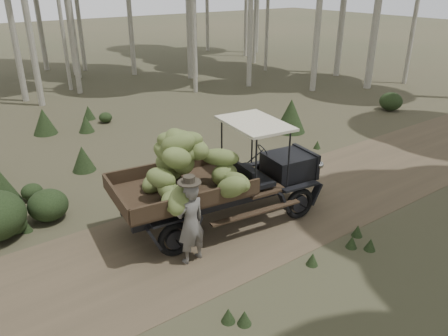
{
  "coord_description": "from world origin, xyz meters",
  "views": [
    {
      "loc": [
        -6.29,
        -7.67,
        5.85
      ],
      "look_at": [
        -0.46,
        0.39,
        1.46
      ],
      "focal_mm": 35.0,
      "sensor_mm": 36.0,
      "label": 1
    }
  ],
  "objects": [
    {
      "name": "banana_truck",
      "position": [
        -1.01,
        0.4,
        1.57
      ],
      "size": [
        5.71,
        2.91,
        2.76
      ],
      "rotation": [
        0.0,
        0.0,
        -0.13
      ],
      "color": "black",
      "rests_on": "ground"
    },
    {
      "name": "undergrowth",
      "position": [
        -3.4,
        0.04,
        0.55
      ],
      "size": [
        25.17,
        23.17,
        1.36
      ],
      "color": "#233319",
      "rests_on": "ground"
    },
    {
      "name": "farmer",
      "position": [
        -2.11,
        -0.66,
        0.98
      ],
      "size": [
        0.74,
        0.56,
        2.08
      ],
      "rotation": [
        0.0,
        0.0,
        3.25
      ],
      "color": "#5A5753",
      "rests_on": "ground"
    },
    {
      "name": "dirt_track",
      "position": [
        0.0,
        0.0,
        0.0
      ],
      "size": [
        70.0,
        4.0,
        0.01
      ],
      "primitive_type": "cube",
      "color": "brown",
      "rests_on": "ground"
    },
    {
      "name": "ground",
      "position": [
        0.0,
        0.0,
        0.0
      ],
      "size": [
        120.0,
        120.0,
        0.0
      ],
      "primitive_type": "plane",
      "color": "#473D2B",
      "rests_on": "ground"
    }
  ]
}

